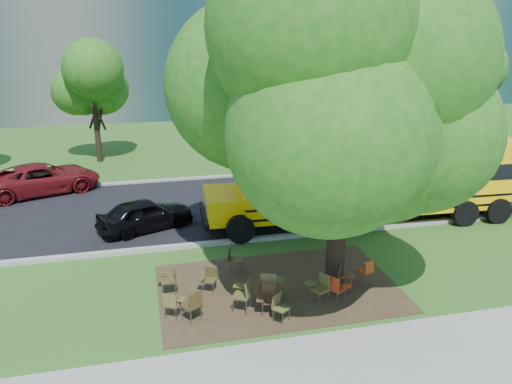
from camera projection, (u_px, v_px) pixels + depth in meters
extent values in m
plane|color=#2E581B|center=(242.00, 284.00, 15.05)|extent=(160.00, 160.00, 0.00)
cube|color=#382819|center=(278.00, 288.00, 14.80)|extent=(7.00, 4.50, 0.03)
cube|color=black|center=(209.00, 206.00, 21.51)|extent=(80.00, 8.00, 0.04)
cube|color=gray|center=(224.00, 242.00, 17.80)|extent=(80.00, 0.25, 0.14)
cube|color=gray|center=(197.00, 178.00, 25.28)|extent=(80.00, 0.25, 0.14)
cylinder|color=black|center=(97.00, 131.00, 28.18)|extent=(0.32, 0.32, 3.50)
sphere|color=#1E5513|center=(93.00, 87.00, 27.40)|extent=(4.80, 4.80, 4.80)
cylinder|color=black|center=(327.00, 122.00, 29.06)|extent=(0.38, 0.38, 4.20)
sphere|color=#1E5513|center=(329.00, 70.00, 28.14)|extent=(5.60, 5.60, 5.60)
cylinder|color=black|center=(457.00, 124.00, 29.99)|extent=(0.34, 0.34, 3.60)
sphere|color=#1E5513|center=(463.00, 81.00, 29.18)|extent=(5.00, 5.00, 5.00)
cylinder|color=black|center=(338.00, 214.00, 14.20)|extent=(0.56, 0.56, 4.63)
sphere|color=#1E5513|center=(344.00, 93.00, 13.13)|extent=(7.20, 7.20, 7.20)
cube|color=#FFC008|center=(382.00, 176.00, 19.59)|extent=(11.40, 3.09, 2.51)
cube|color=black|center=(390.00, 168.00, 19.55)|extent=(10.78, 3.10, 0.62)
cube|color=#FFC008|center=(223.00, 205.00, 18.73)|extent=(1.44, 2.32, 0.97)
cube|color=black|center=(381.00, 191.00, 19.79)|extent=(11.42, 3.12, 0.08)
cube|color=black|center=(380.00, 200.00, 19.91)|extent=(11.42, 3.12, 0.08)
cylinder|color=black|center=(240.00, 229.00, 17.78)|extent=(1.04, 0.36, 1.03)
cylinder|color=black|center=(231.00, 205.00, 20.17)|extent=(1.04, 0.36, 1.03)
cylinder|color=black|center=(465.00, 213.00, 19.33)|extent=(1.04, 0.36, 1.03)
cylinder|color=black|center=(431.00, 193.00, 21.72)|extent=(1.04, 0.36, 1.03)
cylinder|color=black|center=(498.00, 211.00, 19.58)|extent=(1.04, 0.36, 1.03)
cylinder|color=black|center=(461.00, 191.00, 21.97)|extent=(1.04, 0.36, 1.03)
cube|color=#3D2B15|center=(191.00, 306.00, 13.01)|extent=(0.59, 0.58, 0.05)
cube|color=#3D2B15|center=(196.00, 301.00, 12.82)|extent=(0.40, 0.31, 0.41)
cube|color=#3D2B15|center=(195.00, 296.00, 13.24)|extent=(0.35, 0.37, 0.03)
cylinder|color=slate|center=(182.00, 314.00, 13.08)|extent=(0.02, 0.02, 0.46)
cylinder|color=slate|center=(201.00, 313.00, 13.09)|extent=(0.02, 0.02, 0.46)
cube|color=brown|center=(173.00, 304.00, 13.18)|extent=(0.50, 0.49, 0.05)
cube|color=brown|center=(170.00, 301.00, 12.97)|extent=(0.36, 0.24, 0.36)
cube|color=brown|center=(182.00, 299.00, 13.22)|extent=(0.29, 0.31, 0.03)
cylinder|color=slate|center=(170.00, 307.00, 13.42)|extent=(0.02, 0.02, 0.41)
cylinder|color=slate|center=(176.00, 315.00, 13.07)|extent=(0.02, 0.02, 0.41)
cube|color=#48421F|center=(242.00, 295.00, 13.45)|extent=(0.61, 0.62, 0.05)
cube|color=#48421F|center=(249.00, 288.00, 13.32)|extent=(0.31, 0.43, 0.44)
cube|color=#48421F|center=(239.00, 286.00, 13.69)|extent=(0.39, 0.36, 0.03)
cylinder|color=slate|center=(233.00, 306.00, 13.41)|extent=(0.03, 0.03, 0.49)
cylinder|color=slate|center=(250.00, 301.00, 13.65)|extent=(0.03, 0.03, 0.49)
cube|color=#50301C|center=(269.00, 301.00, 13.33)|extent=(0.48, 0.47, 0.05)
cube|color=#50301C|center=(269.00, 291.00, 13.43)|extent=(0.38, 0.19, 0.37)
cube|color=#50301C|center=(260.00, 299.00, 13.19)|extent=(0.27, 0.31, 0.03)
cylinder|color=slate|center=(274.00, 311.00, 13.24)|extent=(0.02, 0.02, 0.42)
cylinder|color=slate|center=(263.00, 304.00, 13.56)|extent=(0.02, 0.02, 0.42)
cube|color=brown|center=(269.00, 286.00, 13.93)|extent=(0.61, 0.59, 0.06)
cube|color=brown|center=(268.00, 281.00, 13.66)|extent=(0.45, 0.27, 0.45)
cube|color=brown|center=(280.00, 280.00, 13.99)|extent=(0.35, 0.38, 0.03)
cylinder|color=slate|center=(264.00, 290.00, 14.22)|extent=(0.03, 0.03, 0.50)
cylinder|color=slate|center=(275.00, 298.00, 13.80)|extent=(0.03, 0.03, 0.50)
cube|color=brown|center=(281.00, 308.00, 13.00)|extent=(0.52, 0.52, 0.04)
cube|color=brown|center=(276.00, 300.00, 13.03)|extent=(0.33, 0.30, 0.36)
cube|color=brown|center=(281.00, 310.00, 12.73)|extent=(0.31, 0.32, 0.03)
cylinder|color=slate|center=(289.00, 314.00, 13.09)|extent=(0.02, 0.02, 0.40)
cylinder|color=slate|center=(273.00, 316.00, 13.04)|extent=(0.02, 0.02, 0.40)
cube|color=#504B22|center=(320.00, 289.00, 13.85)|extent=(0.55, 0.56, 0.05)
cube|color=#504B22|center=(325.00, 280.00, 13.89)|extent=(0.26, 0.41, 0.41)
cube|color=#504B22|center=(310.00, 283.00, 13.91)|extent=(0.35, 0.32, 0.03)
cylinder|color=slate|center=(320.00, 301.00, 13.69)|extent=(0.02, 0.02, 0.46)
cylinder|color=slate|center=(319.00, 292.00, 14.15)|extent=(0.02, 0.02, 0.46)
cube|color=#B32B13|center=(337.00, 288.00, 13.94)|extent=(0.54, 0.54, 0.05)
cube|color=#B32B13|center=(333.00, 284.00, 13.76)|extent=(0.28, 0.37, 0.38)
cube|color=#B32B13|center=(347.00, 286.00, 13.85)|extent=(0.34, 0.32, 0.03)
cylinder|color=slate|center=(335.00, 291.00, 14.23)|extent=(0.02, 0.02, 0.43)
cylinder|color=slate|center=(338.00, 299.00, 13.79)|extent=(0.02, 0.02, 0.43)
cube|color=#423A1C|center=(168.00, 280.00, 14.31)|extent=(0.45, 0.46, 0.05)
cube|color=#423A1C|center=(174.00, 272.00, 14.28)|extent=(0.12, 0.43, 0.42)
cube|color=#423A1C|center=(162.00, 273.00, 14.46)|extent=(0.31, 0.25, 0.03)
cylinder|color=slate|center=(163.00, 291.00, 14.17)|extent=(0.03, 0.03, 0.47)
cylinder|color=slate|center=(174.00, 284.00, 14.59)|extent=(0.03, 0.03, 0.47)
cube|color=#413D1C|center=(209.00, 280.00, 14.45)|extent=(0.49, 0.48, 0.04)
cube|color=#413D1C|center=(211.00, 272.00, 14.54)|extent=(0.35, 0.23, 0.35)
cube|color=#413D1C|center=(201.00, 278.00, 14.35)|extent=(0.28, 0.31, 0.03)
cylinder|color=slate|center=(213.00, 289.00, 14.35)|extent=(0.02, 0.02, 0.40)
cylinder|color=slate|center=(206.00, 283.00, 14.69)|extent=(0.02, 0.02, 0.40)
cube|color=#493F1F|center=(235.00, 260.00, 15.54)|extent=(0.56, 0.57, 0.05)
cube|color=#493F1F|center=(229.00, 252.00, 15.50)|extent=(0.26, 0.43, 0.43)
cube|color=#493F1F|center=(238.00, 260.00, 15.24)|extent=(0.36, 0.33, 0.03)
cylinder|color=slate|center=(242.00, 264.00, 15.76)|extent=(0.03, 0.03, 0.48)
cylinder|color=slate|center=(228.00, 269.00, 15.48)|extent=(0.03, 0.03, 0.48)
cube|color=#4B361A|center=(261.00, 289.00, 13.93)|extent=(0.44, 0.43, 0.05)
cube|color=#4B361A|center=(264.00, 285.00, 13.71)|extent=(0.38, 0.14, 0.37)
cube|color=#4B361A|center=(267.00, 282.00, 14.09)|extent=(0.24, 0.29, 0.03)
cylinder|color=slate|center=(254.00, 294.00, 14.08)|extent=(0.02, 0.02, 0.42)
cylinder|color=slate|center=(269.00, 297.00, 13.91)|extent=(0.02, 0.02, 0.42)
cube|color=#4F331C|center=(346.00, 275.00, 14.66)|extent=(0.54, 0.55, 0.05)
cube|color=#4F331C|center=(340.00, 268.00, 14.62)|extent=(0.25, 0.40, 0.40)
cube|color=#4F331C|center=(351.00, 276.00, 14.37)|extent=(0.35, 0.32, 0.03)
cylinder|color=slate|center=(351.00, 280.00, 14.85)|extent=(0.02, 0.02, 0.45)
cylinder|color=slate|center=(339.00, 284.00, 14.60)|extent=(0.02, 0.02, 0.45)
cube|color=#B54013|center=(365.00, 271.00, 15.01)|extent=(0.47, 0.46, 0.04)
cube|color=#B54013|center=(370.00, 267.00, 14.83)|extent=(0.36, 0.20, 0.36)
cube|color=#B54013|center=(367.00, 264.00, 15.19)|extent=(0.27, 0.30, 0.03)
cylinder|color=slate|center=(358.00, 276.00, 15.11)|extent=(0.02, 0.02, 0.40)
cylinder|color=slate|center=(372.00, 277.00, 15.04)|extent=(0.02, 0.02, 0.40)
imported|color=black|center=(146.00, 215.00, 18.90)|extent=(3.90, 2.68, 1.23)
imported|color=#5D0F13|center=(43.00, 178.00, 23.07)|extent=(5.56, 3.92, 1.41)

